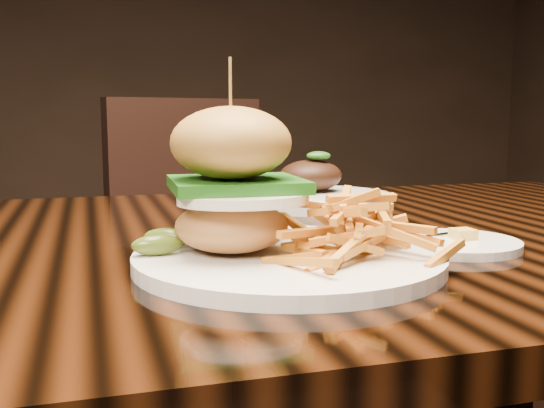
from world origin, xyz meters
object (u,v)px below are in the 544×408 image
object	(u,v)px
far_dish	(311,194)
chair_far	(205,250)
burger_plate	(279,214)
dining_table	(242,291)

from	to	relation	value
far_dish	chair_far	distance (m)	0.69
far_dish	chair_far	xyz separation A→B (m)	(-0.07, 0.65, -0.23)
burger_plate	dining_table	bearing A→B (deg)	102.77
dining_table	chair_far	distance (m)	0.90
far_dish	chair_far	size ratio (longest dim) A/B	0.30
far_dish	burger_plate	bearing A→B (deg)	-113.66
far_dish	chair_far	bearing A→B (deg)	96.15
burger_plate	far_dish	xyz separation A→B (m)	(0.19, 0.42, -0.04)
dining_table	chair_far	bearing A→B (deg)	82.85
dining_table	far_dish	size ratio (longest dim) A/B	5.62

